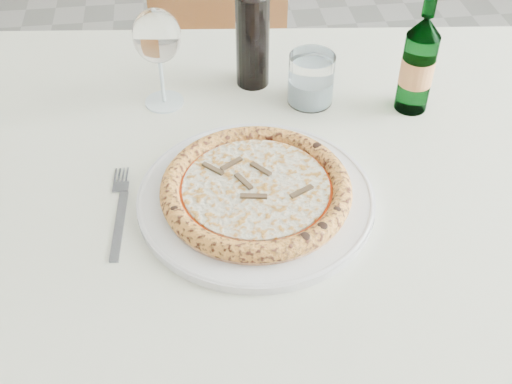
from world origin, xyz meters
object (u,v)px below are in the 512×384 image
pizza (256,189)px  wine_glass (157,38)px  beer_bottle (418,64)px  dining_table (249,197)px  plate (256,197)px  wine_bottle (253,31)px  chair_far (216,34)px  tumbler (311,82)px

pizza → wine_glass: size_ratio=1.57×
beer_bottle → pizza: bearing=-145.8°
dining_table → plate: 0.14m
plate → beer_bottle: bearing=34.2°
wine_bottle → chair_far: bearing=92.8°
pizza → tumbler: bearing=62.5°
chair_far → pizza: chair_far is taller
pizza → tumbler: 0.29m
plate → tumbler: bearing=62.5°
wine_glass → plate: bearing=-64.8°
wine_glass → wine_bottle: wine_bottle is taller
wine_glass → pizza: bearing=-64.8°
plate → wine_glass: 0.34m
pizza → beer_bottle: (0.31, 0.21, 0.06)m
wine_bottle → beer_bottle: bearing=-23.3°
dining_table → pizza: size_ratio=5.44×
dining_table → plate: plate is taller
plate → wine_glass: wine_glass is taller
plate → beer_bottle: 0.39m
beer_bottle → wine_bottle: (-0.27, 0.12, 0.02)m
beer_bottle → chair_far: bearing=113.0°
plate → wine_glass: (-0.13, 0.28, 0.12)m
chair_far → wine_bottle: wine_bottle is taller
chair_far → beer_bottle: 0.84m
tumbler → beer_bottle: bearing=-13.9°
pizza → beer_bottle: 0.38m
wine_glass → dining_table: bearing=-54.0°
wine_glass → wine_bottle: 0.18m
beer_bottle → wine_bottle: 0.30m
chair_far → pizza: 0.96m
chair_far → plate: (-0.01, -0.93, 0.23)m
tumbler → beer_bottle: size_ratio=0.41×
wine_glass → tumbler: size_ratio=1.99×
chair_far → wine_glass: bearing=-102.2°
dining_table → chair_far: bearing=89.5°
plate → pizza: (-0.00, -0.00, 0.02)m
chair_far → pizza: bearing=-90.4°
pizza → wine_bottle: 0.34m
chair_far → wine_bottle: 0.68m
chair_far → plate: 0.96m
chair_far → tumbler: size_ratio=9.97×
plate → beer_bottle: size_ratio=1.60×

